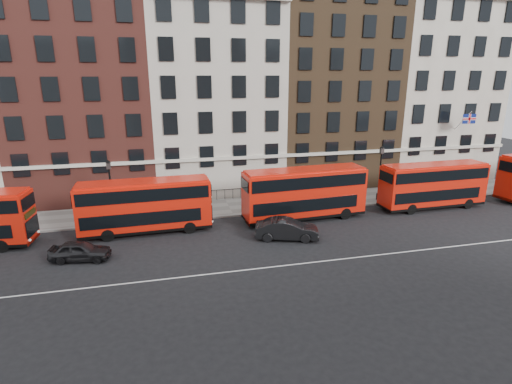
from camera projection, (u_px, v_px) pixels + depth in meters
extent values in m
plane|color=black|center=(255.00, 255.00, 27.41)|extent=(120.00, 120.00, 0.00)
cube|color=slate|center=(229.00, 207.00, 37.18)|extent=(80.00, 5.00, 0.15)
cube|color=gray|center=(234.00, 216.00, 34.85)|extent=(80.00, 0.30, 0.16)
cube|color=white|center=(262.00, 268.00, 25.55)|extent=(70.00, 0.12, 0.01)
cube|color=brown|center=(81.00, 85.00, 38.19)|extent=(12.80, 10.00, 22.00)
cube|color=#ADA799|center=(215.00, 99.00, 41.51)|extent=(12.80, 10.00, 19.00)
cube|color=brown|center=(329.00, 88.00, 44.13)|extent=(12.80, 10.00, 21.00)
cube|color=#B0A798|center=(430.00, 92.00, 47.16)|extent=(12.80, 10.00, 20.00)
cube|color=black|center=(32.00, 226.00, 28.69)|extent=(0.29, 2.04, 1.21)
cube|color=black|center=(30.00, 213.00, 28.41)|extent=(0.26, 1.76, 0.39)
cylinder|color=black|center=(2.00, 246.00, 27.75)|extent=(0.95, 0.36, 0.93)
cylinder|color=black|center=(15.00, 234.00, 29.73)|extent=(0.95, 0.36, 0.93)
cube|color=red|center=(145.00, 206.00, 30.74)|extent=(9.97, 2.65, 3.73)
cube|color=black|center=(147.00, 227.00, 31.24)|extent=(9.97, 2.69, 0.23)
cube|color=black|center=(142.00, 214.00, 30.85)|extent=(8.84, 2.69, 0.99)
cube|color=black|center=(144.00, 191.00, 30.42)|extent=(9.60, 2.71, 0.94)
cube|color=red|center=(143.00, 182.00, 30.20)|extent=(9.68, 2.45, 0.17)
cube|color=black|center=(210.00, 209.00, 32.21)|extent=(0.14, 2.08, 1.23)
cube|color=black|center=(210.00, 197.00, 31.93)|extent=(0.13, 1.79, 0.40)
cylinder|color=black|center=(190.00, 227.00, 31.06)|extent=(0.95, 0.29, 0.94)
cylinder|color=black|center=(187.00, 218.00, 33.02)|extent=(0.95, 0.29, 0.94)
cylinder|color=black|center=(108.00, 235.00, 29.53)|extent=(0.95, 0.29, 0.94)
cylinder|color=black|center=(110.00, 225.00, 31.49)|extent=(0.95, 0.29, 0.94)
cube|color=red|center=(304.00, 193.00, 33.65)|extent=(10.54, 3.12, 3.92)
cube|color=black|center=(304.00, 214.00, 34.17)|extent=(10.54, 3.16, 0.24)
cube|color=black|center=(301.00, 201.00, 33.76)|extent=(9.36, 3.12, 1.04)
cube|color=black|center=(305.00, 179.00, 33.31)|extent=(10.15, 3.17, 0.99)
cube|color=red|center=(305.00, 170.00, 33.09)|extent=(10.23, 2.90, 0.18)
cube|color=black|center=(359.00, 196.00, 35.36)|extent=(0.21, 2.18, 1.29)
cube|color=black|center=(359.00, 185.00, 35.06)|extent=(0.20, 1.88, 0.42)
cylinder|color=black|center=(345.00, 214.00, 34.10)|extent=(1.01, 0.34, 0.99)
cylinder|color=black|center=(333.00, 206.00, 36.14)|extent=(1.01, 0.34, 0.99)
cylinder|color=black|center=(276.00, 221.00, 32.30)|extent=(1.01, 0.34, 0.99)
cylinder|color=black|center=(267.00, 213.00, 34.34)|extent=(1.01, 0.34, 0.99)
cube|color=red|center=(433.00, 185.00, 36.51)|extent=(9.96, 2.60, 3.73)
cube|color=black|center=(431.00, 203.00, 37.00)|extent=(9.96, 2.64, 0.23)
cube|color=black|center=(430.00, 192.00, 36.62)|extent=(8.83, 2.65, 0.99)
cube|color=black|center=(435.00, 173.00, 36.18)|extent=(9.58, 2.66, 0.94)
cube|color=red|center=(436.00, 165.00, 35.97)|extent=(9.67, 2.40, 0.17)
cube|color=black|center=(477.00, 189.00, 37.96)|extent=(0.13, 2.08, 1.23)
cube|color=black|center=(479.00, 179.00, 37.67)|extent=(0.12, 1.79, 0.40)
cylinder|color=black|center=(468.00, 204.00, 36.81)|extent=(0.95, 0.29, 0.94)
cylinder|color=black|center=(452.00, 197.00, 38.77)|extent=(0.95, 0.29, 0.94)
cylinder|color=black|center=(411.00, 209.00, 35.31)|extent=(0.95, 0.29, 0.94)
cylinder|color=black|center=(397.00, 202.00, 37.27)|extent=(0.95, 0.29, 0.94)
cylinder|color=black|center=(511.00, 193.00, 39.94)|extent=(1.06, 0.40, 1.03)
imported|color=black|center=(80.00, 251.00, 26.50)|extent=(4.11, 2.21, 1.33)
imported|color=black|center=(287.00, 229.00, 29.89)|extent=(5.02, 2.96, 1.56)
cylinder|color=black|center=(112.00, 196.00, 32.29)|extent=(0.14, 0.14, 4.60)
cylinder|color=black|center=(114.00, 219.00, 32.85)|extent=(0.32, 0.32, 0.60)
cube|color=#262626|center=(108.00, 166.00, 31.57)|extent=(0.32, 0.32, 0.55)
cone|color=black|center=(108.00, 161.00, 31.47)|extent=(0.44, 0.44, 0.25)
cylinder|color=black|center=(379.00, 177.00, 38.49)|extent=(0.14, 0.14, 4.60)
cylinder|color=black|center=(378.00, 196.00, 39.06)|extent=(0.32, 0.32, 0.60)
cube|color=#262626|center=(382.00, 151.00, 37.77)|extent=(0.32, 0.32, 0.55)
cone|color=black|center=(382.00, 147.00, 37.68)|extent=(0.44, 0.44, 0.25)
cylinder|color=black|center=(453.00, 184.00, 39.69)|extent=(0.12, 0.12, 2.60)
cube|color=black|center=(456.00, 169.00, 39.10)|extent=(0.25, 0.30, 0.75)
sphere|color=red|center=(458.00, 167.00, 38.88)|extent=(0.14, 0.14, 0.14)
sphere|color=#0C9919|center=(457.00, 171.00, 39.00)|extent=(0.14, 0.14, 0.14)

